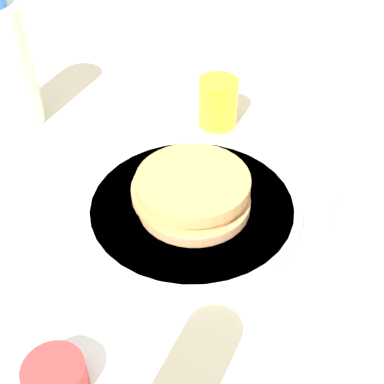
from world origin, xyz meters
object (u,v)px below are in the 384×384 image
plate (192,207)px  water_bottle_mid (8,67)px  juice_glass (218,103)px  pancake_stack (192,191)px  cream_jug (375,235)px

plate → water_bottle_mid: (-0.14, 0.32, 0.09)m
plate → juice_glass: juice_glass is taller
juice_glass → pancake_stack: bearing=-130.2°
plate → juice_glass: (0.13, 0.16, 0.03)m
juice_glass → cream_jug: cream_jug is taller
plate → juice_glass: 0.21m
plate → cream_jug: 0.23m
plate → cream_jug: cream_jug is taller
plate → water_bottle_mid: bearing=113.7°
plate → juice_glass: bearing=49.8°
pancake_stack → cream_jug: 0.23m
juice_glass → cream_jug: size_ratio=0.52×
juice_glass → water_bottle_mid: water_bottle_mid is taller
cream_jug → water_bottle_mid: 0.57m
plate → juice_glass: size_ratio=3.76×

